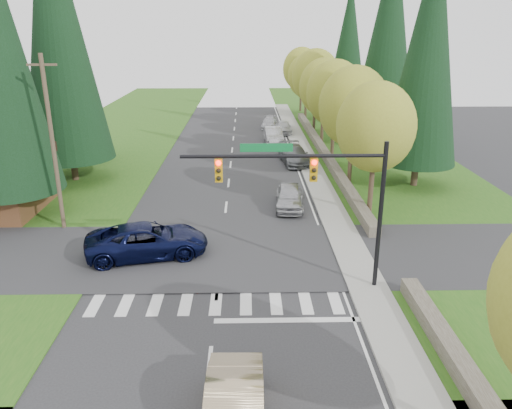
{
  "coord_description": "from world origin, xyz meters",
  "views": [
    {
      "loc": [
        1.34,
        -15.73,
        11.23
      ],
      "look_at": [
        1.84,
        8.07,
        2.8
      ],
      "focal_mm": 35.0,
      "sensor_mm": 36.0,
      "label": 1
    }
  ],
  "objects_px": {
    "parked_car_d": "(283,127)",
    "parked_car_e": "(270,123)",
    "parked_car_a": "(290,197)",
    "suv_navy": "(147,240)",
    "parked_car_b": "(294,155)",
    "parked_car_c": "(273,135)"
  },
  "relations": [
    {
      "from": "parked_car_c",
      "to": "parked_car_d",
      "type": "bearing_deg",
      "value": 71.44
    },
    {
      "from": "parked_car_a",
      "to": "parked_car_b",
      "type": "bearing_deg",
      "value": 87.54
    },
    {
      "from": "parked_car_a",
      "to": "parked_car_c",
      "type": "distance_m",
      "value": 19.67
    },
    {
      "from": "parked_car_b",
      "to": "parked_car_e",
      "type": "bearing_deg",
      "value": 87.78
    },
    {
      "from": "parked_car_a",
      "to": "parked_car_d",
      "type": "bearing_deg",
      "value": 91.23
    },
    {
      "from": "parked_car_c",
      "to": "parked_car_d",
      "type": "distance_m",
      "value": 5.16
    },
    {
      "from": "suv_navy",
      "to": "parked_car_d",
      "type": "xyz_separation_m",
      "value": [
        9.39,
        31.86,
        -0.14
      ]
    },
    {
      "from": "parked_car_a",
      "to": "parked_car_e",
      "type": "bearing_deg",
      "value": 94.49
    },
    {
      "from": "parked_car_a",
      "to": "parked_car_d",
      "type": "distance_m",
      "value": 24.68
    },
    {
      "from": "parked_car_a",
      "to": "parked_car_d",
      "type": "height_order",
      "value": "parked_car_a"
    },
    {
      "from": "parked_car_d",
      "to": "parked_car_e",
      "type": "bearing_deg",
      "value": 112.98
    },
    {
      "from": "parked_car_b",
      "to": "parked_car_a",
      "type": "bearing_deg",
      "value": -103.97
    },
    {
      "from": "parked_car_a",
      "to": "parked_car_e",
      "type": "relative_size",
      "value": 1.05
    },
    {
      "from": "suv_navy",
      "to": "parked_car_b",
      "type": "xyz_separation_m",
      "value": [
        9.39,
        18.7,
        -0.09
      ]
    },
    {
      "from": "parked_car_a",
      "to": "parked_car_e",
      "type": "xyz_separation_m",
      "value": [
        0.0,
        28.15,
        -0.14
      ]
    },
    {
      "from": "suv_navy",
      "to": "parked_car_c",
      "type": "relative_size",
      "value": 1.26
    },
    {
      "from": "suv_navy",
      "to": "parked_car_e",
      "type": "xyz_separation_m",
      "value": [
        7.99,
        35.36,
        -0.25
      ]
    },
    {
      "from": "suv_navy",
      "to": "parked_car_e",
      "type": "bearing_deg",
      "value": -25.1
    },
    {
      "from": "parked_car_c",
      "to": "parked_car_a",
      "type": "bearing_deg",
      "value": -92.83
    },
    {
      "from": "parked_car_b",
      "to": "parked_car_c",
      "type": "height_order",
      "value": "parked_car_c"
    },
    {
      "from": "parked_car_d",
      "to": "parked_car_e",
      "type": "relative_size",
      "value": 0.99
    },
    {
      "from": "parked_car_a",
      "to": "parked_car_d",
      "type": "relative_size",
      "value": 1.05
    }
  ]
}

